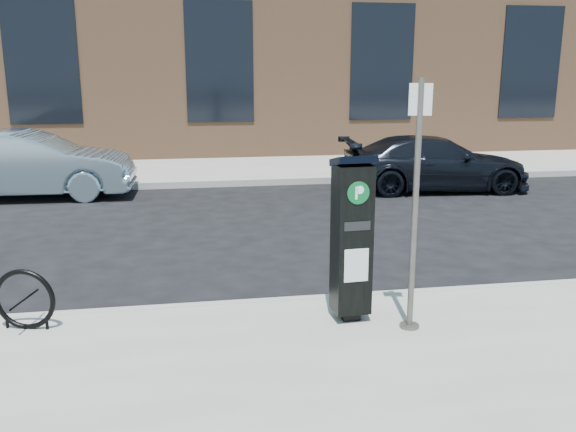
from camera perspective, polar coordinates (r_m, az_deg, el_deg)
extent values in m
plane|color=black|center=(7.27, -0.08, -8.80)|extent=(120.00, 120.00, 0.00)
cube|color=gray|center=(20.84, -6.55, 5.98)|extent=(60.00, 12.00, 0.15)
cube|color=#9E9B93|center=(7.22, -0.05, -8.31)|extent=(60.00, 0.12, 0.16)
cube|color=#9E9B93|center=(14.94, -5.22, 3.07)|extent=(60.00, 0.12, 0.16)
cube|color=#8A5D3E|center=(23.69, -7.25, 16.37)|extent=(28.00, 10.00, 8.00)
cube|color=black|center=(19.02, -22.06, 13.25)|extent=(2.00, 0.06, 3.50)
cube|color=black|center=(18.65, -6.42, 14.13)|extent=(2.00, 0.06, 3.50)
cube|color=black|center=(19.60, 8.79, 14.02)|extent=(2.00, 0.06, 3.50)
cube|color=black|center=(21.69, 21.78, 13.18)|extent=(2.00, 0.06, 3.50)
cube|color=black|center=(6.68, 5.79, -9.12)|extent=(0.20, 0.20, 0.09)
cube|color=black|center=(6.41, 5.97, -2.20)|extent=(0.39, 0.35, 1.58)
cube|color=black|center=(6.24, 6.15, 5.14)|extent=(0.43, 0.39, 0.15)
cylinder|color=#064E20|center=(6.13, 6.60, 2.17)|extent=(0.23, 0.03, 0.23)
cube|color=white|center=(6.13, 6.60, 2.17)|extent=(0.08, 0.01, 0.13)
cube|color=silver|center=(6.32, 6.41, -4.62)|extent=(0.26, 0.02, 0.35)
cube|color=black|center=(6.21, 6.51, -0.95)|extent=(0.28, 0.03, 0.09)
cylinder|color=#5D5952|center=(6.56, 11.28, -10.04)|extent=(0.20, 0.20, 0.03)
cylinder|color=#5D5952|center=(6.18, 11.81, 0.70)|extent=(0.06, 0.06, 2.54)
cube|color=silver|center=(6.04, 12.30, 10.61)|extent=(0.22, 0.07, 0.30)
torus|color=black|center=(6.85, -23.43, -7.18)|extent=(0.64, 0.21, 0.65)
cylinder|color=black|center=(7.04, -24.80, -9.00)|extent=(0.03, 0.03, 0.13)
cylinder|color=black|center=(6.84, -21.63, -9.32)|extent=(0.03, 0.03, 0.13)
imported|color=#7E92A0|center=(14.58, -23.13, 4.43)|extent=(4.53, 1.68, 1.48)
imported|color=black|center=(14.73, 13.56, 4.81)|extent=(4.51, 2.13, 1.27)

